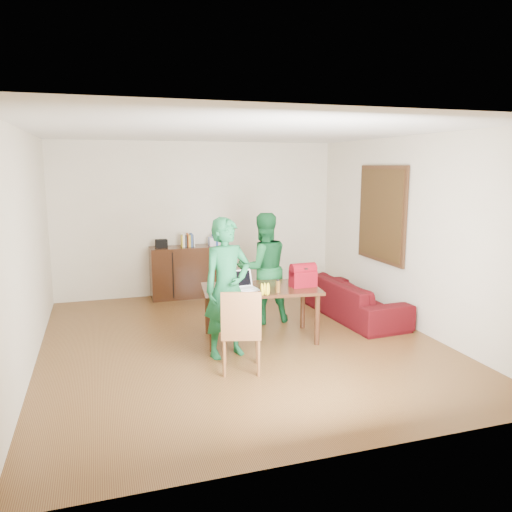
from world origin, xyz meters
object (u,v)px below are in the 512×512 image
object	(u,v)px
sofa	(354,298)
person_far	(263,268)
chair	(241,347)
laptop	(244,287)
table	(261,294)
person_near	(227,288)
red_bag	(303,277)
bottle	(278,286)

from	to	relation	value
sofa	person_far	bearing A→B (deg)	78.43
chair	laptop	size ratio (longest dim) A/B	2.63
sofa	chair	bearing A→B (deg)	119.98
table	laptop	world-z (taller)	laptop
chair	person_near	bearing A→B (deg)	108.63
chair	person_near	world-z (taller)	person_near
table	red_bag	xyz separation A→B (m)	(0.55, -0.12, 0.21)
chair	person_far	distance (m)	1.92
person_near	table	bearing A→B (deg)	22.86
laptop	sofa	bearing A→B (deg)	10.16
person_near	laptop	size ratio (longest dim) A/B	4.63
red_bag	chair	bearing A→B (deg)	-145.20
chair	red_bag	distance (m)	1.47
table	bottle	world-z (taller)	bottle
table	person_far	world-z (taller)	person_far
person_near	person_far	size ratio (longest dim) A/B	1.04
chair	red_bag	xyz separation A→B (m)	(1.08, 0.82, 0.55)
table	red_bag	bearing A→B (deg)	-4.92
red_bag	sofa	xyz separation A→B (m)	(1.12, 0.64, -0.54)
person_near	sofa	xyz separation A→B (m)	(2.23, 0.95, -0.56)
chair	bottle	xyz separation A→B (m)	(0.66, 0.63, 0.51)
table	person_far	size ratio (longest dim) A/B	0.99
person_near	person_far	distance (m)	1.42
sofa	table	bearing A→B (deg)	103.79
red_bag	person_far	bearing A→B (deg)	105.88
laptop	sofa	size ratio (longest dim) A/B	0.19
table	bottle	bearing A→B (deg)	-60.33
person_far	red_bag	world-z (taller)	person_far
person_near	person_far	xyz separation A→B (m)	(0.84, 1.15, -0.03)
table	laptop	xyz separation A→B (m)	(-0.25, -0.08, 0.13)
person_far	table	bearing A→B (deg)	67.68
table	bottle	distance (m)	0.38
person_near	person_far	bearing A→B (deg)	39.28
person_near	sofa	bearing A→B (deg)	8.51
table	laptop	bearing A→B (deg)	-154.48
bottle	sofa	distance (m)	1.82
chair	person_near	xyz separation A→B (m)	(-0.03, 0.51, 0.57)
table	person_near	size ratio (longest dim) A/B	0.95
bottle	sofa	size ratio (longest dim) A/B	0.08
person_near	laptop	xyz separation A→B (m)	(0.31, 0.35, -0.09)
person_far	sofa	xyz separation A→B (m)	(1.39, -0.20, -0.52)
bottle	sofa	bearing A→B (deg)	28.42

